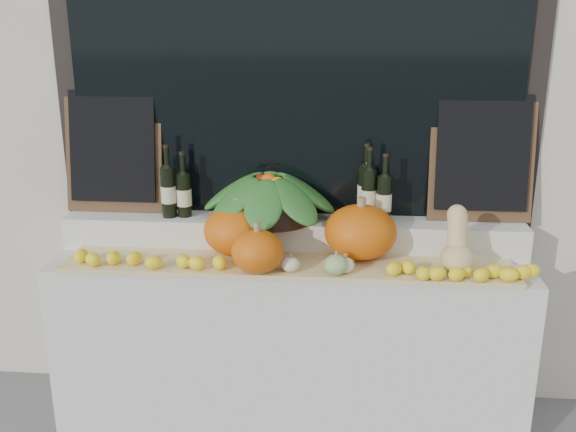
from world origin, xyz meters
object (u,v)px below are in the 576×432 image
Objects in this scene: produce_bowl at (269,196)px; wine_bottle_tall at (366,190)px; pumpkin_right at (360,232)px; butternut_squash at (457,246)px; pumpkin_left at (238,230)px.

produce_bowl is 1.90× the size of wine_bottle_tall.
produce_bowl reaches higher than pumpkin_right.
butternut_squash is at bearing -17.44° from pumpkin_right.
pumpkin_right is 0.92× the size of wine_bottle_tall.
produce_bowl is at bearing 51.10° from pumpkin_left.
pumpkin_right is at bearing -19.15° from produce_bowl.
pumpkin_left is 0.46× the size of produce_bowl.
wine_bottle_tall reaches higher than pumpkin_left.
pumpkin_right is at bearing 162.56° from butternut_squash.
pumpkin_left is 0.59m from pumpkin_right.
butternut_squash is 0.57m from wine_bottle_tall.
butternut_squash is (0.43, -0.13, -0.01)m from pumpkin_right.
pumpkin_right is (0.59, 0.01, 0.01)m from pumpkin_left.
produce_bowl is (-0.45, 0.16, 0.12)m from pumpkin_right.
butternut_squash is at bearing -18.32° from produce_bowl.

